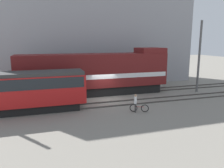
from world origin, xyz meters
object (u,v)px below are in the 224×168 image
at_px(freight_locomotive, 96,73).
at_px(person, 135,101).
at_px(streetcar, 28,89).
at_px(bicycle, 139,108).
at_px(utility_pole_right, 199,57).

distance_m(freight_locomotive, person, 7.52).
height_order(streetcar, bicycle, streetcar).
distance_m(person, utility_pole_right, 11.77).
bearing_deg(streetcar, utility_pole_right, 6.58).
bearing_deg(freight_locomotive, person, -76.09).
height_order(bicycle, utility_pole_right, utility_pole_right).
xyz_separation_m(streetcar, person, (8.67, -2.81, -1.02)).
bearing_deg(person, bicycle, -1.91).
relative_size(freight_locomotive, person, 10.40).
distance_m(bicycle, utility_pole_right, 11.66).
xyz_separation_m(person, utility_pole_right, (10.17, 4.99, 3.20)).
relative_size(bicycle, person, 0.96).
bearing_deg(bicycle, person, 178.09).
bearing_deg(freight_locomotive, streetcar, -147.79).
bearing_deg(person, freight_locomotive, 103.91).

